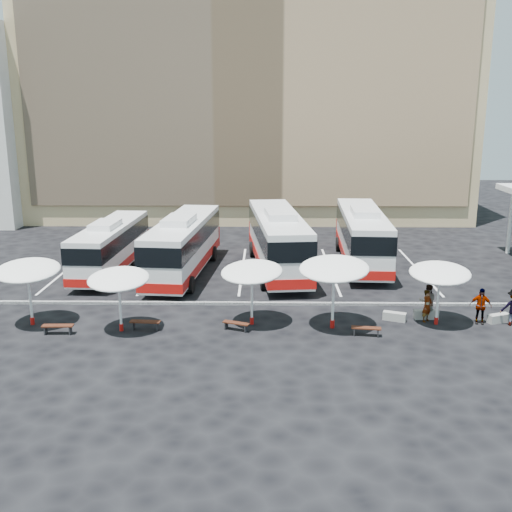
{
  "coord_description": "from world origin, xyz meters",
  "views": [
    {
      "loc": [
        1.5,
        -31.47,
        10.82
      ],
      "look_at": [
        1.0,
        3.0,
        2.2
      ],
      "focal_mm": 42.0,
      "sensor_mm": 36.0,
      "label": 1
    }
  ],
  "objects_px": {
    "wood_bench_0": "(58,327)",
    "bus_0": "(111,245)",
    "sunshade_3": "(334,269)",
    "conc_bench_0": "(394,316)",
    "bus_3": "(362,234)",
    "wood_bench_1": "(145,323)",
    "sunshade_1": "(119,279)",
    "wood_bench_2": "(236,324)",
    "bus_2": "(278,239)",
    "sunshade_2": "(252,272)",
    "bus_1": "(184,244)",
    "sunshade_0": "(28,271)",
    "sunshade_4": "(440,273)",
    "wood_bench_3": "(366,329)",
    "passenger_1": "(428,301)",
    "conc_bench_1": "(426,314)",
    "conc_bench_2": "(499,318)",
    "passenger_2": "(480,306)",
    "passenger_0": "(427,306)"
  },
  "relations": [
    {
      "from": "bus_3",
      "to": "wood_bench_1",
      "type": "distance_m",
      "value": 18.49
    },
    {
      "from": "sunshade_0",
      "to": "sunshade_4",
      "type": "distance_m",
      "value": 20.66
    },
    {
      "from": "bus_3",
      "to": "conc_bench_2",
      "type": "bearing_deg",
      "value": -63.36
    },
    {
      "from": "conc_bench_2",
      "to": "sunshade_3",
      "type": "bearing_deg",
      "value": -174.02
    },
    {
      "from": "bus_3",
      "to": "wood_bench_2",
      "type": "distance_m",
      "value": 15.71
    },
    {
      "from": "sunshade_3",
      "to": "conc_bench_0",
      "type": "bearing_deg",
      "value": 18.24
    },
    {
      "from": "wood_bench_0",
      "to": "bus_0",
      "type": "bearing_deg",
      "value": 91.01
    },
    {
      "from": "wood_bench_0",
      "to": "conc_bench_1",
      "type": "height_order",
      "value": "conc_bench_1"
    },
    {
      "from": "bus_3",
      "to": "passenger_0",
      "type": "height_order",
      "value": "bus_3"
    },
    {
      "from": "wood_bench_1",
      "to": "conc_bench_1",
      "type": "distance_m",
      "value": 14.54
    },
    {
      "from": "sunshade_3",
      "to": "wood_bench_3",
      "type": "xyz_separation_m",
      "value": [
        1.52,
        -1.08,
        -2.74
      ]
    },
    {
      "from": "bus_1",
      "to": "wood_bench_1",
      "type": "height_order",
      "value": "bus_1"
    },
    {
      "from": "sunshade_4",
      "to": "wood_bench_2",
      "type": "xyz_separation_m",
      "value": [
        -10.2,
        -1.04,
        -2.38
      ]
    },
    {
      "from": "conc_bench_0",
      "to": "conc_bench_2",
      "type": "height_order",
      "value": "same"
    },
    {
      "from": "wood_bench_0",
      "to": "passenger_2",
      "type": "relative_size",
      "value": 0.81
    },
    {
      "from": "bus_1",
      "to": "sunshade_0",
      "type": "distance_m",
      "value": 11.68
    },
    {
      "from": "bus_3",
      "to": "wood_bench_3",
      "type": "relative_size",
      "value": 8.93
    },
    {
      "from": "bus_0",
      "to": "bus_3",
      "type": "height_order",
      "value": "bus_3"
    },
    {
      "from": "wood_bench_2",
      "to": "sunshade_0",
      "type": "bearing_deg",
      "value": 176.26
    },
    {
      "from": "passenger_2",
      "to": "wood_bench_3",
      "type": "bearing_deg",
      "value": -150.21
    },
    {
      "from": "bus_2",
      "to": "wood_bench_3",
      "type": "height_order",
      "value": "bus_2"
    },
    {
      "from": "conc_bench_0",
      "to": "bus_1",
      "type": "bearing_deg",
      "value": 143.99
    },
    {
      "from": "sunshade_2",
      "to": "bus_2",
      "type": "bearing_deg",
      "value": 81.76
    },
    {
      "from": "wood_bench_1",
      "to": "wood_bench_2",
      "type": "distance_m",
      "value": 4.54
    },
    {
      "from": "bus_2",
      "to": "conc_bench_1",
      "type": "distance_m",
      "value": 12.4
    },
    {
      "from": "bus_0",
      "to": "sunshade_2",
      "type": "height_order",
      "value": "bus_0"
    },
    {
      "from": "sunshade_4",
      "to": "wood_bench_3",
      "type": "relative_size",
      "value": 2.48
    },
    {
      "from": "wood_bench_2",
      "to": "passenger_2",
      "type": "bearing_deg",
      "value": 5.31
    },
    {
      "from": "bus_1",
      "to": "passenger_2",
      "type": "xyz_separation_m",
      "value": [
        16.37,
        -9.2,
        -1.12
      ]
    },
    {
      "from": "wood_bench_2",
      "to": "passenger_1",
      "type": "distance_m",
      "value": 10.16
    },
    {
      "from": "wood_bench_2",
      "to": "conc_bench_1",
      "type": "relative_size",
      "value": 1.13
    },
    {
      "from": "sunshade_3",
      "to": "wood_bench_1",
      "type": "xyz_separation_m",
      "value": [
        -9.36,
        -0.43,
        -2.72
      ]
    },
    {
      "from": "wood_bench_1",
      "to": "bus_2",
      "type": "bearing_deg",
      "value": 59.16
    },
    {
      "from": "bus_2",
      "to": "sunshade_1",
      "type": "distance_m",
      "value": 14.06
    },
    {
      "from": "wood_bench_2",
      "to": "conc_bench_0",
      "type": "xyz_separation_m",
      "value": [
        8.18,
        1.54,
        -0.1
      ]
    },
    {
      "from": "bus_1",
      "to": "conc_bench_1",
      "type": "bearing_deg",
      "value": -26.49
    },
    {
      "from": "sunshade_0",
      "to": "sunshade_3",
      "type": "relative_size",
      "value": 0.84
    },
    {
      "from": "bus_0",
      "to": "wood_bench_1",
      "type": "distance_m",
      "value": 11.85
    },
    {
      "from": "sunshade_2",
      "to": "passenger_0",
      "type": "relative_size",
      "value": 2.4
    },
    {
      "from": "bus_1",
      "to": "conc_bench_2",
      "type": "height_order",
      "value": "bus_1"
    },
    {
      "from": "bus_3",
      "to": "passenger_1",
      "type": "height_order",
      "value": "bus_3"
    },
    {
      "from": "conc_bench_1",
      "to": "bus_2",
      "type": "bearing_deg",
      "value": 128.37
    },
    {
      "from": "wood_bench_1",
      "to": "sunshade_1",
      "type": "bearing_deg",
      "value": -173.43
    },
    {
      "from": "sunshade_3",
      "to": "passenger_1",
      "type": "relative_size",
      "value": 2.37
    },
    {
      "from": "sunshade_2",
      "to": "wood_bench_3",
      "type": "xyz_separation_m",
      "value": [
        5.58,
        -1.54,
        -2.43
      ]
    },
    {
      "from": "wood_bench_1",
      "to": "bus_1",
      "type": "bearing_deg",
      "value": 86.72
    },
    {
      "from": "bus_1",
      "to": "wood_bench_2",
      "type": "distance_m",
      "value": 11.21
    },
    {
      "from": "wood_bench_0",
      "to": "sunshade_4",
      "type": "bearing_deg",
      "value": 5.04
    },
    {
      "from": "bus_2",
      "to": "wood_bench_0",
      "type": "xyz_separation_m",
      "value": [
        -10.98,
        -12.06,
        -1.83
      ]
    },
    {
      "from": "bus_1",
      "to": "passenger_0",
      "type": "bearing_deg",
      "value": -27.87
    }
  ]
}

